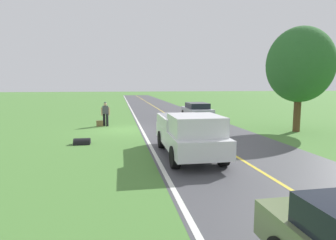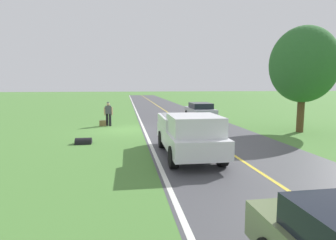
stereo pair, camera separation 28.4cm
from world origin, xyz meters
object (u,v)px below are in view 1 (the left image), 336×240
(hitchhiker_walking, at_px, (105,112))
(tree_far_side_near, at_px, (300,65))
(suitcase_carried, at_px, (100,123))
(pickup_truck_passing, at_px, (190,134))
(sedan_near_oncoming, at_px, (197,110))

(hitchhiker_walking, distance_m, tree_far_side_near, 13.25)
(hitchhiker_walking, height_order, tree_far_side_near, tree_far_side_near)
(suitcase_carried, xyz_separation_m, tree_far_side_near, (-12.44, 4.49, 3.96))
(hitchhiker_walking, height_order, pickup_truck_passing, pickup_truck_passing)
(pickup_truck_passing, distance_m, sedan_near_oncoming, 12.93)
(tree_far_side_near, bearing_deg, pickup_truck_passing, 30.94)
(pickup_truck_passing, bearing_deg, sedan_near_oncoming, -107.11)
(pickup_truck_passing, xyz_separation_m, tree_far_side_near, (-8.24, -4.94, 3.20))
(suitcase_carried, xyz_separation_m, sedan_near_oncoming, (-8.01, -2.93, 0.55))
(tree_far_side_near, bearing_deg, hitchhiker_walking, -20.83)
(pickup_truck_passing, height_order, sedan_near_oncoming, pickup_truck_passing)
(hitchhiker_walking, distance_m, pickup_truck_passing, 10.24)
(suitcase_carried, relative_size, pickup_truck_passing, 0.08)
(hitchhiker_walking, bearing_deg, suitcase_carried, 11.52)
(pickup_truck_passing, distance_m, tree_far_side_near, 10.13)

